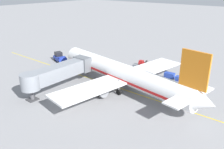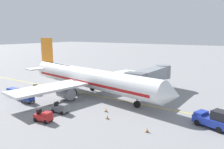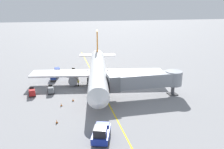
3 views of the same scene
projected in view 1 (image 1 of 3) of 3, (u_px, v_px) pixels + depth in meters
The scene contains 15 objects.
ground_plane at pixel (117, 87), 46.59m from camera, with size 400.00×400.00×0.00m, color gray.
gate_lead_in_line at pixel (117, 87), 46.59m from camera, with size 0.24×80.00×0.01m, color gold.
parked_airliner at pixel (122, 73), 44.88m from camera, with size 30.45×37.26×10.63m.
jet_bridge at pixel (58, 72), 44.56m from camera, with size 15.14×3.50×4.98m.
pushback_tractor at pixel (60, 57), 61.61m from camera, with size 3.43×4.86×2.40m.
baggage_tug_lead at pixel (178, 89), 44.08m from camera, with size 2.52×2.69×1.62m.
baggage_tug_trailing at pixel (143, 64), 58.12m from camera, with size 1.57×2.64×1.62m.
baggage_tug_spare at pixel (138, 68), 55.09m from camera, with size 1.46×2.59×1.62m.
baggage_cart_front at pixel (169, 76), 49.86m from camera, with size 1.51×2.95×1.58m.
baggage_cart_second_in_train at pixel (181, 80), 47.71m from camera, with size 1.51×2.95×1.58m.
baggage_cart_third_in_train at pixel (194, 84), 45.63m from camera, with size 1.51×2.95×1.58m.
ground_crew_wing_walker at pixel (134, 77), 49.03m from camera, with size 0.31×0.73×1.69m.
safety_cone_nose_left at pixel (93, 60), 62.42m from camera, with size 0.36×0.36×0.59m.
safety_cone_nose_right at pixel (109, 69), 55.35m from camera, with size 0.36×0.36×0.59m.
safety_cone_wing_tip at pixel (109, 65), 58.06m from camera, with size 0.36×0.36×0.59m.
Camera 1 is at (-33.51, -26.19, 19.21)m, focal length 37.54 mm.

